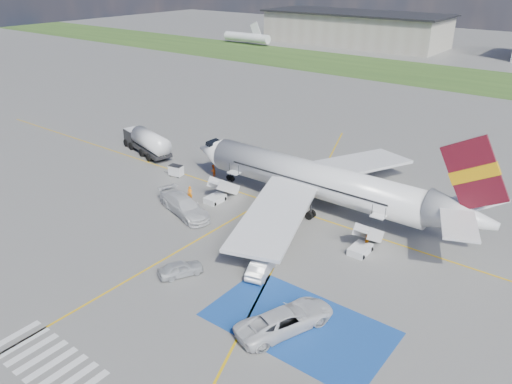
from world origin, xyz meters
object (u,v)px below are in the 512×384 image
(fuel_tanker, at_px, (147,144))
(gpu_cart, at_px, (176,171))
(car_silver_b, at_px, (262,266))
(van_white_b, at_px, (184,203))
(van_white_a, at_px, (286,316))
(airliner, at_px, (324,182))
(car_silver_a, at_px, (181,268))

(fuel_tanker, height_order, gpu_cart, fuel_tanker)
(car_silver_b, distance_m, van_white_b, 14.57)
(van_white_a, bearing_deg, van_white_b, -4.12)
(gpu_cart, relative_size, van_white_b, 0.30)
(fuel_tanker, bearing_deg, van_white_b, -14.50)
(airliner, distance_m, car_silver_b, 14.58)
(gpu_cart, distance_m, car_silver_b, 24.95)
(fuel_tanker, xyz_separation_m, van_white_b, (17.79, -10.37, -0.25))
(airliner, distance_m, gpu_cart, 20.59)
(van_white_a, relative_size, van_white_b, 0.94)
(gpu_cart, distance_m, van_white_b, 10.89)
(car_silver_a, distance_m, car_silver_b, 7.21)
(airliner, bearing_deg, van_white_b, -139.83)
(fuel_tanker, height_order, car_silver_a, fuel_tanker)
(van_white_a, bearing_deg, car_silver_b, -19.16)
(van_white_a, bearing_deg, airliner, -46.69)
(car_silver_a, bearing_deg, car_silver_b, -113.44)
(fuel_tanker, distance_m, van_white_a, 42.31)
(van_white_a, bearing_deg, fuel_tanker, -6.83)
(fuel_tanker, xyz_separation_m, car_silver_a, (26.19, -19.22, -0.82))
(fuel_tanker, height_order, van_white_b, fuel_tanker)
(airliner, height_order, van_white_a, airliner)
(van_white_b, bearing_deg, car_silver_a, -119.02)
(fuel_tanker, bearing_deg, car_silver_b, -8.98)
(airliner, relative_size, van_white_a, 6.08)
(airliner, distance_m, car_silver_a, 19.30)
(car_silver_a, relative_size, van_white_a, 0.66)
(gpu_cart, distance_m, car_silver_a, 23.02)
(fuel_tanker, distance_m, gpu_cart, 10.05)
(gpu_cart, xyz_separation_m, van_white_a, (28.17, -16.00, 0.47))
(fuel_tanker, bearing_deg, van_white_a, -11.64)
(airliner, bearing_deg, gpu_cart, -171.43)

